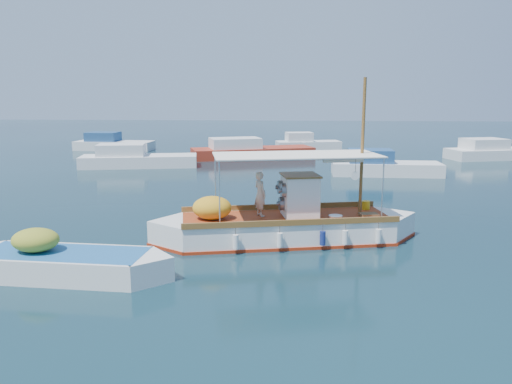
{
  "coord_description": "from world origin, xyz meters",
  "views": [
    {
      "loc": [
        0.42,
        -16.49,
        4.97
      ],
      "look_at": [
        -0.76,
        0.0,
        1.72
      ],
      "focal_mm": 35.0,
      "sensor_mm": 36.0,
      "label": 1
    }
  ],
  "objects": [
    {
      "name": "bg_boat_far_w",
      "position": [
        -15.83,
        27.59,
        0.49
      ],
      "size": [
        7.05,
        2.65,
        1.8
      ],
      "rotation": [
        0.0,
        0.0,
        -0.05
      ],
      "color": "silver",
      "rests_on": "ground"
    },
    {
      "name": "bg_boat_nw",
      "position": [
        -10.4,
        17.2,
        0.49
      ],
      "size": [
        8.2,
        3.82,
        1.8
      ],
      "rotation": [
        0.0,
        0.0,
        0.19
      ],
      "color": "silver",
      "rests_on": "ground"
    },
    {
      "name": "bg_boat_far_n",
      "position": [
        1.73,
        28.81,
        0.49
      ],
      "size": [
        6.0,
        3.14,
        1.8
      ],
      "rotation": [
        0.0,
        0.0,
        0.21
      ],
      "color": "silver",
      "rests_on": "ground"
    },
    {
      "name": "bg_boat_e",
      "position": [
        16.15,
        23.48,
        0.49
      ],
      "size": [
        8.05,
        4.52,
        1.8
      ],
      "rotation": [
        0.0,
        0.0,
        0.27
      ],
      "color": "silver",
      "rests_on": "ground"
    },
    {
      "name": "fishing_caique",
      "position": [
        0.21,
        0.13,
        0.5
      ],
      "size": [
        9.16,
        3.9,
        5.71
      ],
      "rotation": [
        0.0,
        0.0,
        0.21
      ],
      "color": "white",
      "rests_on": "ground"
    },
    {
      "name": "bg_boat_ne",
      "position": [
        6.1,
        14.8,
        0.49
      ],
      "size": [
        6.7,
        2.32,
        1.8
      ],
      "rotation": [
        0.0,
        0.0,
        -0.02
      ],
      "color": "silver",
      "rests_on": "ground"
    },
    {
      "name": "bg_boat_n",
      "position": [
        -2.95,
        22.8,
        0.49
      ],
      "size": [
        9.97,
        5.86,
        1.8
      ],
      "rotation": [
        0.0,
        0.0,
        0.34
      ],
      "color": "#A22D1B",
      "rests_on": "ground"
    },
    {
      "name": "ground",
      "position": [
        0.0,
        0.0,
        0.0
      ],
      "size": [
        160.0,
        160.0,
        0.0
      ],
      "primitive_type": "plane",
      "color": "black",
      "rests_on": "ground"
    },
    {
      "name": "dinghy",
      "position": [
        -5.88,
        -3.77,
        0.32
      ],
      "size": [
        6.3,
        2.05,
        1.54
      ],
      "rotation": [
        0.0,
        0.0,
        -0.06
      ],
      "color": "white",
      "rests_on": "ground"
    }
  ]
}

